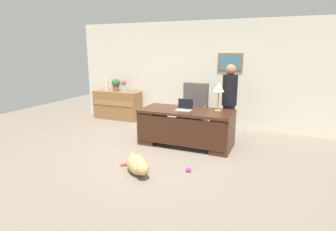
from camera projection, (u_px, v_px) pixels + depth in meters
name	position (u px, v px, depth m)	size (l,w,h in m)	color
ground_plane	(155.00, 156.00, 5.27)	(12.00, 12.00, 0.00)	gray
back_wall	(197.00, 74.00, 7.28)	(7.00, 0.16, 2.70)	beige
desk	(186.00, 126.00, 5.79)	(1.92, 0.87, 0.76)	#422316
credenza	(118.00, 105.00, 8.06)	(1.39, 0.50, 0.81)	olive
armchair	(194.00, 112.00, 6.60)	(0.60, 0.59, 1.21)	#564C47
person_standing	(229.00, 102.00, 6.00)	(0.32, 0.32, 1.69)	#262323
dog_lying	(137.00, 165.00, 4.50)	(0.63, 0.61, 0.30)	tan
laptop	(185.00, 107.00, 5.71)	(0.32, 0.22, 0.22)	#B2B5BA
desk_lamp	(219.00, 89.00, 5.53)	(0.22, 0.22, 0.58)	#9E8447
vase_with_flowers	(124.00, 84.00, 7.83)	(0.17, 0.17, 0.36)	#9BC3D2
vase_empty	(106.00, 85.00, 8.07)	(0.12, 0.12, 0.31)	silver
potted_plant	(116.00, 84.00, 7.93)	(0.24, 0.24, 0.36)	brown
dog_toy_ball	(189.00, 170.00, 4.59)	(0.08, 0.08, 0.08)	#D8338C
dog_toy_bone	(125.00, 164.00, 4.85)	(0.17, 0.05, 0.05)	#E53F33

